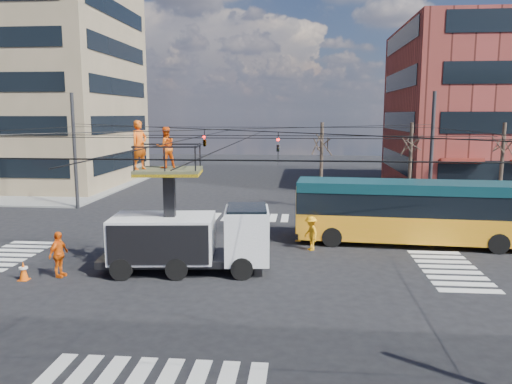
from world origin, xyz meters
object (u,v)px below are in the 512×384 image
object	(u,v)px
worker_ground	(59,254)
flagger	(311,233)
utility_truck	(189,224)
traffic_cone	(23,271)
city_bus	(417,211)

from	to	relation	value
worker_ground	flagger	world-z (taller)	worker_ground
utility_truck	flagger	world-z (taller)	utility_truck
traffic_cone	flagger	bearing A→B (deg)	25.64
traffic_cone	worker_ground	bearing A→B (deg)	22.61
traffic_cone	flagger	distance (m)	12.73
traffic_cone	worker_ground	size ratio (longest dim) A/B	0.41
city_bus	traffic_cone	size ratio (longest dim) A/B	15.69
utility_truck	traffic_cone	world-z (taller)	utility_truck
city_bus	traffic_cone	world-z (taller)	city_bus
utility_truck	traffic_cone	size ratio (longest dim) A/B	9.27
city_bus	flagger	size ratio (longest dim) A/B	7.21
worker_ground	flagger	size ratio (longest dim) A/B	1.11
city_bus	flagger	bearing A→B (deg)	-158.93
utility_truck	flagger	size ratio (longest dim) A/B	4.26
worker_ground	flagger	bearing A→B (deg)	-53.89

